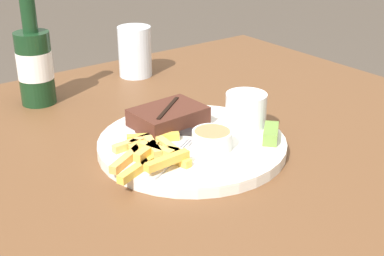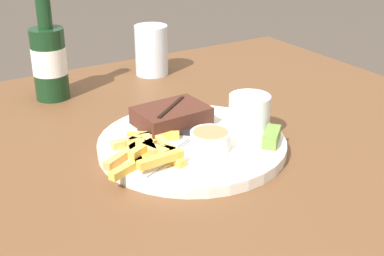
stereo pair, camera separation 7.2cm
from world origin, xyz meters
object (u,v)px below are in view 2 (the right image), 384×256
at_px(fork_utensil, 166,159).
at_px(knife_utensil, 174,131).
at_px(dipping_sauce_cup, 210,139).
at_px(beer_bottle, 49,59).
at_px(dinner_plate, 192,145).
at_px(drinking_glass, 151,50).
at_px(steak_portion, 169,117).
at_px(coleslaw_cup, 249,110).
at_px(pickle_spear, 271,137).

height_order(fork_utensil, knife_utensil, knife_utensil).
relative_size(dipping_sauce_cup, beer_bottle, 0.28).
distance_m(fork_utensil, beer_bottle, 0.39).
distance_m(dinner_plate, drinking_glass, 0.39).
height_order(fork_utensil, beer_bottle, beer_bottle).
bearing_deg(dipping_sauce_cup, steak_portion, 96.12).
bearing_deg(knife_utensil, coleslaw_cup, -155.60).
relative_size(dinner_plate, pickle_spear, 5.30).
distance_m(steak_portion, dipping_sauce_cup, 0.11).
distance_m(dipping_sauce_cup, knife_utensil, 0.08).
xyz_separation_m(dinner_plate, pickle_spear, (0.10, -0.07, 0.02)).
height_order(steak_portion, drinking_glass, drinking_glass).
bearing_deg(fork_utensil, pickle_spear, -41.51).
bearing_deg(dipping_sauce_cup, fork_utensil, 177.66).
bearing_deg(coleslaw_cup, dipping_sauce_cup, -161.37).
xyz_separation_m(steak_portion, knife_utensil, (-0.01, -0.03, -0.01)).
height_order(dipping_sauce_cup, pickle_spear, dipping_sauce_cup).
bearing_deg(fork_utensil, steak_portion, 28.97).
bearing_deg(dipping_sauce_cup, beer_bottle, 107.69).
xyz_separation_m(coleslaw_cup, knife_utensil, (-0.11, 0.05, -0.03)).
relative_size(dipping_sauce_cup, knife_utensil, 0.47).
height_order(dinner_plate, fork_utensil, fork_utensil).
height_order(coleslaw_cup, knife_utensil, coleslaw_cup).
relative_size(fork_utensil, knife_utensil, 0.92).
distance_m(pickle_spear, fork_utensil, 0.17).
relative_size(dipping_sauce_cup, drinking_glass, 0.57).
bearing_deg(drinking_glass, coleslaw_cup, -92.52).
xyz_separation_m(steak_portion, fork_utensil, (-0.06, -0.10, -0.01)).
relative_size(pickle_spear, drinking_glass, 0.52).
bearing_deg(pickle_spear, dipping_sauce_cup, 161.10).
height_order(steak_portion, dipping_sauce_cup, steak_portion).
xyz_separation_m(pickle_spear, beer_bottle, (-0.21, 0.41, 0.05)).
height_order(steak_portion, fork_utensil, steak_portion).
xyz_separation_m(dinner_plate, drinking_glass, (0.12, 0.37, 0.05)).
relative_size(steak_portion, beer_bottle, 0.53).
bearing_deg(dinner_plate, fork_utensil, -150.22).
distance_m(dinner_plate, pickle_spear, 0.13).
xyz_separation_m(steak_portion, coleslaw_cup, (0.11, -0.07, 0.02)).
height_order(coleslaw_cup, fork_utensil, coleslaw_cup).
bearing_deg(steak_portion, fork_utensil, -121.24).
bearing_deg(coleslaw_cup, pickle_spear, -94.29).
xyz_separation_m(dinner_plate, steak_portion, (-0.00, 0.07, 0.03)).
xyz_separation_m(dipping_sauce_cup, beer_bottle, (-0.12, 0.38, 0.05)).
bearing_deg(beer_bottle, fork_utensil, -82.94).
bearing_deg(pickle_spear, fork_utensil, 168.27).
distance_m(dipping_sauce_cup, drinking_glass, 0.43).
relative_size(fork_utensil, drinking_glass, 1.12).
relative_size(steak_portion, pickle_spear, 2.13).
xyz_separation_m(dipping_sauce_cup, fork_utensil, (-0.08, 0.00, -0.01)).
relative_size(dinner_plate, fork_utensil, 2.44).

